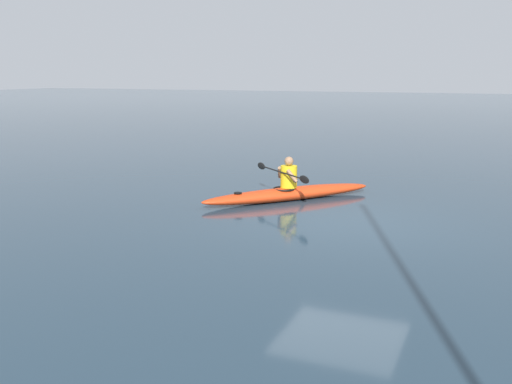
% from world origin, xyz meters
% --- Properties ---
extents(ground_plane, '(160.00, 160.00, 0.00)m').
position_xyz_m(ground_plane, '(0.00, 0.00, 0.00)').
color(ground_plane, '#233847').
extents(kayak, '(3.33, 3.75, 0.31)m').
position_xyz_m(kayak, '(1.74, -1.54, 0.16)').
color(kayak, red).
rests_on(kayak, ground).
extents(kayaker, '(1.90, 1.64, 0.73)m').
position_xyz_m(kayaker, '(1.77, -1.51, 0.61)').
color(kayaker, yellow).
rests_on(kayaker, kayak).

